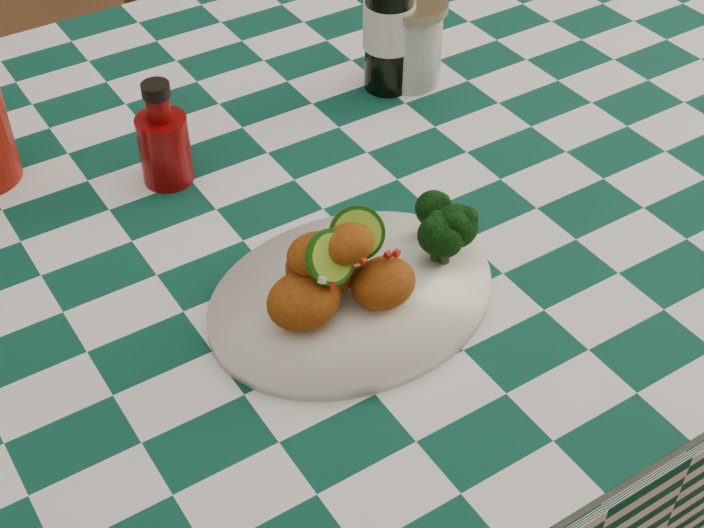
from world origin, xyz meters
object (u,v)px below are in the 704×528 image
mason_jar (412,42)px  dining_table (305,398)px  wooden_chair_right (234,121)px  ketchup_bottle (162,133)px  beer_bottle (389,7)px  fried_chicken_pile (344,262)px  plate (352,298)px

mason_jar → dining_table: bearing=-156.1°
mason_jar → wooden_chair_right: 0.72m
ketchup_bottle → mason_jar: size_ratio=1.11×
ketchup_bottle → beer_bottle: beer_bottle is taller
fried_chicken_pile → ketchup_bottle: 0.30m
beer_bottle → wooden_chair_right: bearing=87.0°
dining_table → wooden_chair_right: bearing=70.6°
dining_table → wooden_chair_right: 0.72m
ketchup_bottle → wooden_chair_right: size_ratio=0.16×
dining_table → fried_chicken_pile: bearing=-107.1°
fried_chicken_pile → wooden_chair_right: (0.30, 0.89, -0.44)m
dining_table → plate: 0.46m
mason_jar → wooden_chair_right: mason_jar is taller
plate → ketchup_bottle: size_ratio=2.35×
plate → beer_bottle: (0.27, 0.33, 0.11)m
plate → fried_chicken_pile: (-0.01, 0.00, 0.05)m
fried_chicken_pile → beer_bottle: size_ratio=0.61×
mason_jar → beer_bottle: size_ratio=0.50×
fried_chicken_pile → wooden_chair_right: bearing=71.1°
beer_bottle → ketchup_bottle: bearing=-174.6°
dining_table → mason_jar: 0.52m
beer_bottle → wooden_chair_right: size_ratio=0.28×
beer_bottle → wooden_chair_right: 0.75m
plate → wooden_chair_right: (0.29, 0.89, -0.39)m
fried_chicken_pile → beer_bottle: 0.43m
fried_chicken_pile → wooden_chair_right: 1.04m
mason_jar → beer_bottle: 0.07m
dining_table → plate: plate is taller
ketchup_bottle → mason_jar: 0.37m
beer_bottle → dining_table: bearing=-151.6°
dining_table → mason_jar: (0.24, 0.11, 0.45)m
dining_table → wooden_chair_right: (0.24, 0.68, 0.01)m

